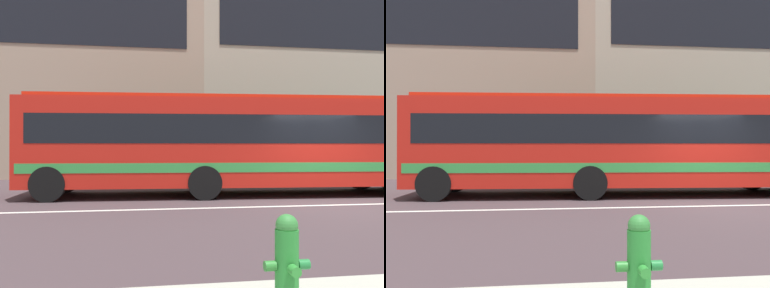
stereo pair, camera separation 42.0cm
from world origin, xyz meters
TOP-DOWN VIEW (x-y plane):
  - ground_plane at (0.00, 0.00)m, footprint 160.00×160.00m
  - lane_centre_line at (0.00, 0.00)m, footprint 60.00×0.16m
  - hedge_row_far at (3.70, 6.59)m, footprint 17.44×1.10m
  - apartment_block_left at (-12.78, 14.82)m, footprint 21.95×10.51m
  - apartment_block_right at (8.11, 14.82)m, footprint 19.85×10.51m
  - transit_bus at (-2.43, 2.61)m, footprint 12.59×3.25m
  - fire_hydrant at (-4.02, -6.53)m, footprint 0.41×0.35m

SIDE VIEW (x-z plane):
  - ground_plane at x=0.00m, z-range 0.00..0.00m
  - lane_centre_line at x=0.00m, z-range 0.00..0.01m
  - fire_hydrant at x=-4.02m, z-range 0.12..0.95m
  - hedge_row_far at x=3.70m, z-range 0.00..1.14m
  - transit_bus at x=-2.43m, z-range 0.16..3.29m
  - apartment_block_left at x=-12.78m, z-range 0.00..13.30m
  - apartment_block_right at x=8.11m, z-range 0.00..13.92m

